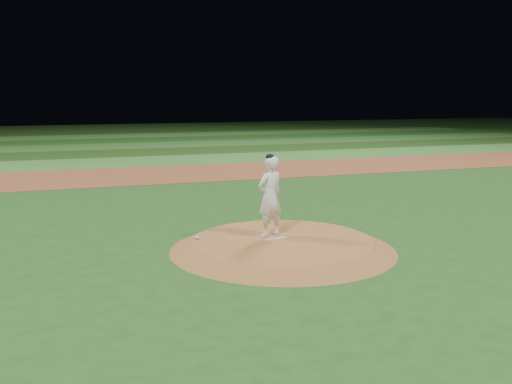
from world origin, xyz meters
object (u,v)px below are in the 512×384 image
rosin_bag (197,237)px  pitcher_on_mound (270,196)px  pitching_rubber (276,239)px  pitchers_mound (283,245)px

rosin_bag → pitcher_on_mound: pitcher_on_mound is taller
pitching_rubber → rosin_bag: 1.92m
pitchers_mound → rosin_bag: 2.10m
pitching_rubber → pitcher_on_mound: 1.06m
pitching_rubber → rosin_bag: (-1.81, 0.65, 0.02)m
pitchers_mound → pitching_rubber: (-0.15, 0.09, 0.14)m
rosin_bag → pitching_rubber: bearing=-19.7°
pitching_rubber → pitcher_on_mound: bearing=82.4°
pitching_rubber → pitcher_on_mound: pitcher_on_mound is taller
rosin_bag → pitcher_on_mound: 2.06m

